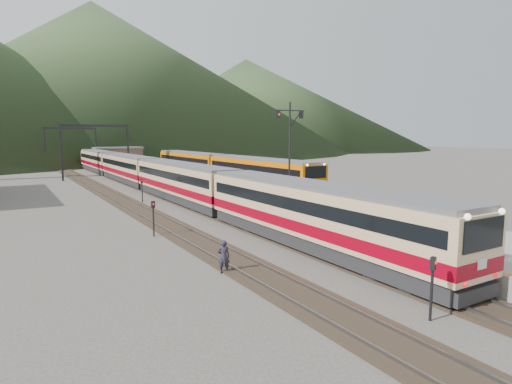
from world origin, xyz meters
TOP-DOWN VIEW (x-y plane):
  - ground at (0.00, 0.00)m, footprint 400.00×400.00m
  - track_main at (0.00, 40.00)m, footprint 2.60×200.00m
  - track_far at (-5.00, 40.00)m, footprint 2.60×200.00m
  - track_second at (11.50, 40.00)m, footprint 2.60×200.00m
  - platform at (5.60, 38.00)m, footprint 8.00×100.00m
  - gantry_near at (-2.85, 55.00)m, footprint 9.55×0.25m
  - gantry_far at (-2.85, 80.00)m, footprint 9.55×0.25m
  - station_shed at (5.60, 78.00)m, footprint 9.40×4.40m
  - hill_b at (30.00, 230.00)m, footprint 220.00×220.00m
  - hill_c at (110.00, 210.00)m, footprint 160.00×160.00m
  - main_train at (0.00, 38.11)m, footprint 2.92×80.12m
  - second_train at (11.50, 43.27)m, footprint 3.12×42.48m
  - signal_mast at (2.92, 14.36)m, footprint 2.18×0.53m
  - short_signal_a at (-2.41, -1.70)m, footprint 0.26×0.23m
  - short_signal_b at (-3.38, 29.90)m, footprint 0.26×0.22m
  - short_signal_c at (-6.79, 15.48)m, footprint 0.26×0.23m
  - worker at (-6.24, 6.62)m, footprint 0.68×0.58m

SIDE VIEW (x-z plane):
  - ground at x=0.00m, z-range 0.00..0.00m
  - track_main at x=0.00m, z-range -0.05..0.18m
  - track_far at x=-5.00m, z-range -0.05..0.18m
  - track_second at x=11.50m, z-range -0.05..0.18m
  - platform at x=5.60m, z-range 0.00..1.00m
  - worker at x=-6.24m, z-range 0.00..1.58m
  - short_signal_a at x=-2.41m, z-range 0.33..2.60m
  - short_signal_b at x=-3.38m, z-range 0.33..2.60m
  - short_signal_c at x=-6.79m, z-range 0.33..2.60m
  - main_train at x=0.00m, z-range 0.23..3.80m
  - second_train at x=11.50m, z-range 0.23..4.04m
  - station_shed at x=5.60m, z-range 1.02..4.12m
  - gantry_near at x=-2.85m, z-range 1.59..9.59m
  - gantry_far at x=-2.85m, z-range 1.59..9.59m
  - signal_mast at x=2.92m, z-range 1.81..9.55m
  - hill_c at x=110.00m, z-range 0.00..50.00m
  - hill_b at x=30.00m, z-range 0.00..75.00m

